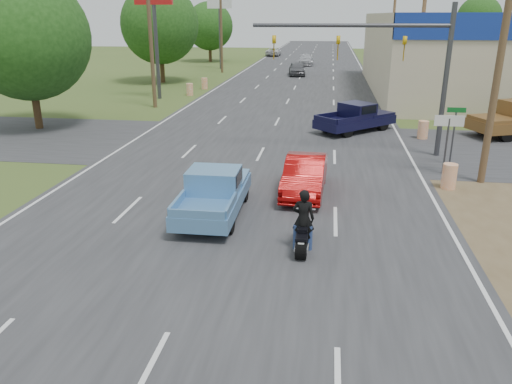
% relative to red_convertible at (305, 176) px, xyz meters
% --- Properties ---
extents(ground, '(200.00, 200.00, 0.00)m').
position_rel_red_convertible_xyz_m(ground, '(-2.43, -10.65, -0.70)').
color(ground, '#3D5421').
rests_on(ground, ground).
extents(main_road, '(15.00, 180.00, 0.02)m').
position_rel_red_convertible_xyz_m(main_road, '(-2.43, 29.35, -0.69)').
color(main_road, '#2D2D30').
rests_on(main_road, ground).
extents(cross_road, '(120.00, 10.00, 0.02)m').
position_rel_red_convertible_xyz_m(cross_road, '(-2.43, 7.35, -0.69)').
color(cross_road, '#2D2D30').
rests_on(cross_road, ground).
extents(utility_pole_1, '(2.00, 0.28, 10.00)m').
position_rel_red_convertible_xyz_m(utility_pole_1, '(7.07, 2.35, 4.62)').
color(utility_pole_1, '#4C3823').
rests_on(utility_pole_1, ground).
extents(utility_pole_2, '(2.00, 0.28, 10.00)m').
position_rel_red_convertible_xyz_m(utility_pole_2, '(7.07, 20.35, 4.62)').
color(utility_pole_2, '#4C3823').
rests_on(utility_pole_2, ground).
extents(utility_pole_3, '(2.00, 0.28, 10.00)m').
position_rel_red_convertible_xyz_m(utility_pole_3, '(7.07, 38.35, 4.62)').
color(utility_pole_3, '#4C3823').
rests_on(utility_pole_3, ground).
extents(utility_pole_5, '(2.00, 0.28, 10.00)m').
position_rel_red_convertible_xyz_m(utility_pole_5, '(-11.93, 17.35, 4.62)').
color(utility_pole_5, '#4C3823').
rests_on(utility_pole_5, ground).
extents(utility_pole_6, '(2.00, 0.28, 10.00)m').
position_rel_red_convertible_xyz_m(utility_pole_6, '(-11.93, 41.35, 4.62)').
color(utility_pole_6, '#4C3823').
rests_on(utility_pole_6, ground).
extents(tree_0, '(7.14, 7.14, 8.84)m').
position_rel_red_convertible_xyz_m(tree_0, '(-16.43, 9.35, 4.56)').
color(tree_0, '#422D19').
rests_on(tree_0, ground).
extents(tree_1, '(7.56, 7.56, 9.36)m').
position_rel_red_convertible_xyz_m(tree_1, '(-15.93, 31.35, 4.87)').
color(tree_1, '#422D19').
rests_on(tree_1, ground).
extents(tree_2, '(6.72, 6.72, 8.32)m').
position_rel_red_convertible_xyz_m(tree_2, '(-16.63, 55.35, 4.25)').
color(tree_2, '#422D19').
rests_on(tree_2, ground).
extents(tree_5, '(7.98, 7.98, 9.88)m').
position_rel_red_convertible_xyz_m(tree_5, '(27.57, 84.35, 5.18)').
color(tree_5, '#422D19').
rests_on(tree_5, ground).
extents(tree_6, '(8.82, 8.82, 10.92)m').
position_rel_red_convertible_xyz_m(tree_6, '(-32.43, 84.35, 5.80)').
color(tree_6, '#422D19').
rests_on(tree_6, ground).
extents(barrel_0, '(0.56, 0.56, 1.00)m').
position_rel_red_convertible_xyz_m(barrel_0, '(5.57, 1.35, -0.20)').
color(barrel_0, orange).
rests_on(barrel_0, ground).
extents(barrel_1, '(0.56, 0.56, 1.00)m').
position_rel_red_convertible_xyz_m(barrel_1, '(5.97, 9.85, -0.20)').
color(barrel_1, orange).
rests_on(barrel_1, ground).
extents(barrel_2, '(0.56, 0.56, 1.00)m').
position_rel_red_convertible_xyz_m(barrel_2, '(-10.93, 23.35, -0.20)').
color(barrel_2, orange).
rests_on(barrel_2, ground).
extents(barrel_3, '(0.56, 0.56, 1.00)m').
position_rel_red_convertible_xyz_m(barrel_3, '(-10.63, 27.35, -0.20)').
color(barrel_3, orange).
rests_on(barrel_3, ground).
extents(pole_sign_left_near, '(3.00, 0.35, 9.20)m').
position_rel_red_convertible_xyz_m(pole_sign_left_near, '(-12.93, 21.35, 6.47)').
color(pole_sign_left_near, '#3F3F44').
rests_on(pole_sign_left_near, ground).
extents(pole_sign_left_far, '(3.00, 0.35, 9.20)m').
position_rel_red_convertible_xyz_m(pole_sign_left_far, '(-12.93, 45.35, 6.47)').
color(pole_sign_left_far, '#3F3F44').
rests_on(pole_sign_left_far, ground).
extents(lane_sign, '(1.20, 0.08, 2.52)m').
position_rel_red_convertible_xyz_m(lane_sign, '(5.77, 3.35, 1.20)').
color(lane_sign, '#3F3F44').
rests_on(lane_sign, ground).
extents(street_name_sign, '(0.80, 0.08, 2.61)m').
position_rel_red_convertible_xyz_m(street_name_sign, '(6.37, 4.85, 0.91)').
color(street_name_sign, '#3F3F44').
rests_on(street_name_sign, ground).
extents(signal_mast, '(9.12, 0.40, 7.00)m').
position_rel_red_convertible_xyz_m(signal_mast, '(3.40, 6.35, 4.10)').
color(signal_mast, '#3F3F44').
rests_on(signal_mast, ground).
extents(red_convertible, '(1.64, 4.31, 1.40)m').
position_rel_red_convertible_xyz_m(red_convertible, '(0.00, 0.00, 0.00)').
color(red_convertible, '#9A0707').
rests_on(red_convertible, ground).
extents(motorcycle, '(0.62, 2.03, 1.03)m').
position_rel_red_convertible_xyz_m(motorcycle, '(0.20, -4.97, -0.24)').
color(motorcycle, black).
rests_on(motorcycle, ground).
extents(rider, '(0.65, 0.43, 1.76)m').
position_rel_red_convertible_xyz_m(rider, '(0.21, -4.92, 0.18)').
color(rider, black).
rests_on(rider, ground).
extents(blue_pickup, '(1.90, 4.83, 1.60)m').
position_rel_red_convertible_xyz_m(blue_pickup, '(-2.93, -2.52, 0.11)').
color(blue_pickup, black).
rests_on(blue_pickup, ground).
extents(navy_pickup, '(4.91, 4.88, 1.66)m').
position_rel_red_convertible_xyz_m(navy_pickup, '(2.45, 11.27, 0.14)').
color(navy_pickup, black).
rests_on(navy_pickup, ground).
extents(distant_car_grey, '(2.23, 4.53, 1.49)m').
position_rel_red_convertible_xyz_m(distant_car_grey, '(-2.93, 39.41, 0.04)').
color(distant_car_grey, '#57575C').
rests_on(distant_car_grey, ground).
extents(distant_car_silver, '(2.05, 4.88, 1.41)m').
position_rel_red_convertible_xyz_m(distant_car_silver, '(-2.53, 52.07, 0.00)').
color(distant_car_silver, '#B5B5BA').
rests_on(distant_car_silver, ground).
extents(distant_car_white, '(2.28, 4.79, 1.32)m').
position_rel_red_convertible_xyz_m(distant_car_white, '(-8.67, 67.40, -0.04)').
color(distant_car_white, beige).
rests_on(distant_car_white, ground).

